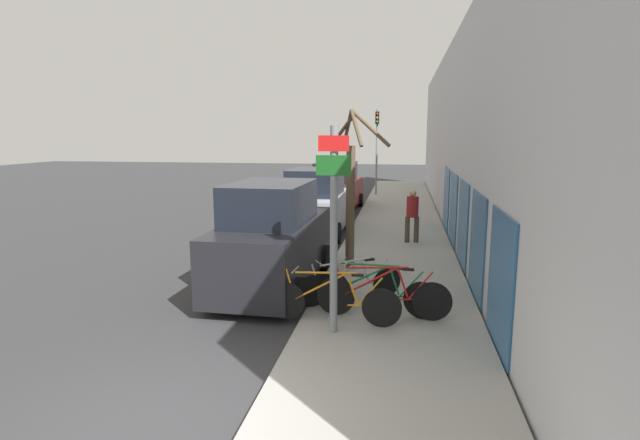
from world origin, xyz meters
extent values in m
plane|color=#333335|center=(0.00, 11.20, 0.00)|extent=(80.00, 80.00, 0.00)
cube|color=#9E9B93|center=(2.60, 14.00, 0.07)|extent=(3.20, 32.00, 0.15)
cube|color=#BCBCC1|center=(4.35, 14.00, 3.25)|extent=(0.20, 32.00, 6.50)
cube|color=#26598C|center=(4.23, 2.83, 1.19)|extent=(0.03, 1.84, 2.09)
cube|color=#26598C|center=(4.23, 5.30, 1.19)|extent=(0.03, 1.84, 2.09)
cube|color=#26598C|center=(4.23, 7.76, 1.19)|extent=(0.03, 1.84, 2.09)
cube|color=#26598C|center=(4.23, 10.23, 1.19)|extent=(0.03, 1.84, 2.09)
cube|color=#26598C|center=(4.23, 12.70, 1.19)|extent=(0.03, 1.84, 2.09)
cylinder|color=gray|center=(1.65, 2.98, 1.84)|extent=(0.13, 0.13, 3.37)
cube|color=red|center=(1.65, 2.91, 3.25)|extent=(0.48, 0.02, 0.24)
cube|color=#19591E|center=(1.65, 2.91, 2.91)|extent=(0.56, 0.02, 0.31)
cylinder|color=black|center=(0.76, 3.40, 0.49)|extent=(0.68, 0.08, 0.68)
cylinder|color=black|center=(2.44, 3.30, 0.49)|extent=(0.68, 0.08, 0.68)
cylinder|color=orange|center=(1.39, 3.36, 0.81)|extent=(0.94, 0.09, 0.56)
cylinder|color=orange|center=(1.47, 3.36, 1.04)|extent=(1.09, 0.10, 0.09)
cylinder|color=orange|center=(1.93, 3.33, 0.78)|extent=(0.20, 0.05, 0.49)
cylinder|color=orange|center=(2.14, 3.32, 0.52)|extent=(0.59, 0.06, 0.08)
cylinder|color=orange|center=(2.23, 3.31, 0.75)|extent=(0.44, 0.06, 0.55)
cylinder|color=orange|center=(0.84, 3.40, 0.78)|extent=(0.20, 0.04, 0.59)
cube|color=black|center=(2.02, 3.33, 1.04)|extent=(0.20, 0.09, 0.04)
cylinder|color=#99999E|center=(0.93, 3.39, 1.07)|extent=(0.05, 0.44, 0.02)
cylinder|color=black|center=(1.59, 3.76, 0.50)|extent=(0.70, 0.04, 0.70)
cylinder|color=black|center=(3.29, 3.75, 0.50)|extent=(0.70, 0.04, 0.70)
cylinder|color=red|center=(2.23, 3.76, 0.82)|extent=(0.95, 0.05, 0.57)
cylinder|color=red|center=(2.31, 3.76, 1.07)|extent=(1.11, 0.05, 0.09)
cylinder|color=red|center=(2.78, 3.75, 0.80)|extent=(0.20, 0.04, 0.50)
cylinder|color=red|center=(2.99, 3.75, 0.53)|extent=(0.60, 0.03, 0.08)
cylinder|color=red|center=(3.08, 3.75, 0.77)|extent=(0.45, 0.03, 0.56)
cylinder|color=red|center=(1.68, 3.76, 0.80)|extent=(0.20, 0.03, 0.60)
cube|color=black|center=(2.87, 3.75, 1.06)|extent=(0.20, 0.08, 0.04)
cylinder|color=#99999E|center=(1.76, 3.76, 1.09)|extent=(0.03, 0.44, 0.02)
cylinder|color=black|center=(1.48, 4.21, 0.49)|extent=(0.67, 0.19, 0.68)
cylinder|color=black|center=(3.12, 3.81, 0.49)|extent=(0.67, 0.19, 0.68)
cylinder|color=#197233|center=(2.10, 4.06, 0.80)|extent=(0.93, 0.26, 0.55)
cylinder|color=#197233|center=(2.18, 4.04, 1.04)|extent=(1.08, 0.29, 0.09)
cylinder|color=#197233|center=(2.63, 3.93, 0.77)|extent=(0.21, 0.08, 0.49)
cylinder|color=#197233|center=(2.84, 3.88, 0.51)|extent=(0.59, 0.17, 0.08)
cylinder|color=#197233|center=(2.92, 3.86, 0.75)|extent=(0.44, 0.13, 0.54)
cylinder|color=#197233|center=(1.56, 4.19, 0.77)|extent=(0.20, 0.08, 0.58)
cube|color=black|center=(2.71, 3.91, 1.03)|extent=(0.21, 0.12, 0.04)
cylinder|color=#99999E|center=(1.64, 4.17, 1.06)|extent=(0.13, 0.43, 0.02)
cylinder|color=black|center=(1.09, 4.10, 0.46)|extent=(0.54, 0.35, 0.62)
cylinder|color=black|center=(2.47, 4.95, 0.46)|extent=(0.54, 0.35, 0.62)
cylinder|color=#B7B7BC|center=(1.60, 4.42, 0.74)|extent=(0.79, 0.51, 0.51)
cylinder|color=#B7B7BC|center=(1.67, 4.47, 0.96)|extent=(0.92, 0.58, 0.08)
cylinder|color=#B7B7BC|center=(2.05, 4.70, 0.72)|extent=(0.19, 0.13, 0.44)
cylinder|color=#B7B7BC|center=(2.22, 4.81, 0.48)|extent=(0.50, 0.32, 0.07)
cylinder|color=#B7B7BC|center=(2.29, 4.85, 0.70)|extent=(0.38, 0.25, 0.50)
cylinder|color=#B7B7BC|center=(1.16, 4.15, 0.72)|extent=(0.18, 0.13, 0.53)
cube|color=black|center=(2.12, 4.74, 0.95)|extent=(0.21, 0.17, 0.04)
cylinder|color=#99999E|center=(1.23, 4.19, 0.98)|extent=(0.25, 0.39, 0.02)
cube|color=black|center=(-0.07, 5.69, 0.84)|extent=(1.88, 4.67, 1.32)
cube|color=black|center=(-0.07, 5.50, 1.93)|extent=(1.65, 2.45, 0.86)
cylinder|color=black|center=(-0.91, 7.15, 0.33)|extent=(0.24, 0.68, 0.67)
cylinder|color=black|center=(0.85, 7.10, 0.33)|extent=(0.24, 0.68, 0.67)
cylinder|color=black|center=(-0.99, 4.28, 0.33)|extent=(0.24, 0.68, 0.67)
cylinder|color=black|center=(0.77, 4.23, 0.33)|extent=(0.24, 0.68, 0.67)
cube|color=#B2B7BC|center=(-0.13, 11.71, 0.78)|extent=(1.89, 4.36, 1.19)
cube|color=black|center=(-0.14, 11.53, 1.81)|extent=(1.67, 2.28, 0.86)
cylinder|color=black|center=(-1.01, 13.06, 0.33)|extent=(0.23, 0.67, 0.66)
cylinder|color=black|center=(0.79, 13.03, 0.33)|extent=(0.23, 0.67, 0.66)
cylinder|color=black|center=(-1.06, 10.38, 0.33)|extent=(0.23, 0.67, 0.66)
cylinder|color=black|center=(0.74, 10.35, 0.33)|extent=(0.23, 0.67, 0.66)
cube|color=maroon|center=(-0.15, 17.05, 0.75)|extent=(1.98, 4.87, 1.15)
cube|color=black|center=(-0.17, 16.86, 1.74)|extent=(1.67, 2.57, 0.84)
cylinder|color=black|center=(-0.92, 18.58, 0.31)|extent=(0.26, 0.63, 0.62)
cylinder|color=black|center=(0.78, 18.48, 0.31)|extent=(0.26, 0.63, 0.62)
cylinder|color=black|center=(-1.09, 15.62, 0.31)|extent=(0.26, 0.63, 0.62)
cylinder|color=black|center=(0.61, 15.52, 0.31)|extent=(0.26, 0.63, 0.62)
cylinder|color=#4C3D2D|center=(3.18, 10.23, 0.54)|extent=(0.15, 0.15, 0.78)
cylinder|color=#4C3D2D|center=(2.91, 10.20, 0.54)|extent=(0.15, 0.15, 0.78)
cylinder|color=maroon|center=(3.04, 10.22, 1.23)|extent=(0.36, 0.36, 0.61)
sphere|color=tan|center=(3.04, 10.22, 1.65)|extent=(0.21, 0.21, 0.21)
cylinder|color=brown|center=(1.49, 7.07, 1.63)|extent=(0.21, 0.21, 2.97)
cylinder|color=brown|center=(1.64, 6.83, 3.53)|extent=(0.40, 0.58, 0.87)
cylinder|color=brown|center=(1.95, 6.92, 3.53)|extent=(1.00, 0.40, 0.89)
cylinder|color=brown|center=(1.37, 7.44, 3.51)|extent=(0.35, 0.82, 0.85)
cylinder|color=brown|center=(1.21, 7.47, 3.43)|extent=(0.67, 0.90, 0.70)
cylinder|color=gray|center=(1.33, 21.98, 2.40)|extent=(0.10, 0.10, 4.50)
cube|color=black|center=(1.33, 21.88, 4.20)|extent=(0.20, 0.16, 0.64)
sphere|color=red|center=(1.33, 21.79, 4.40)|extent=(0.11, 0.11, 0.11)
sphere|color=orange|center=(1.33, 21.79, 4.20)|extent=(0.11, 0.11, 0.11)
sphere|color=green|center=(1.33, 21.79, 4.00)|extent=(0.11, 0.11, 0.11)
camera|label=1|loc=(2.72, -4.81, 3.40)|focal=28.00mm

